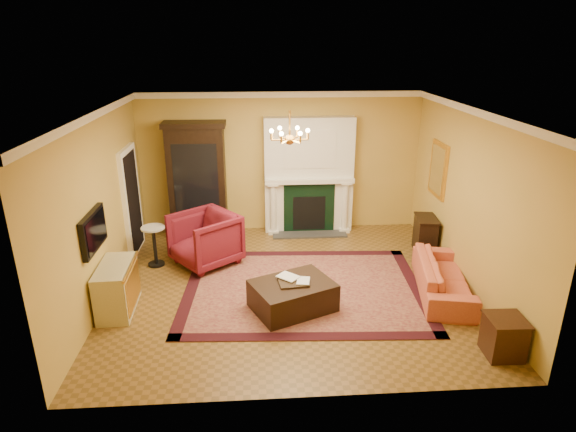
{
  "coord_description": "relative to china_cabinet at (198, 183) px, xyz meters",
  "views": [
    {
      "loc": [
        -0.53,
        -7.35,
        4.03
      ],
      "look_at": [
        -0.0,
        0.3,
        1.18
      ],
      "focal_mm": 30.0,
      "sensor_mm": 36.0,
      "label": 1
    }
  ],
  "objects": [
    {
      "name": "topiary_right",
      "position": [
        3.09,
        0.04,
        0.32
      ],
      "size": [
        0.17,
        0.17,
        0.47
      ],
      "color": "tan",
      "rests_on": "fireplace"
    },
    {
      "name": "tv_panel",
      "position": [
        -1.18,
        -3.09,
        0.18
      ],
      "size": [
        0.09,
        0.95,
        0.58
      ],
      "color": "black",
      "rests_on": "wall_left"
    },
    {
      "name": "coral_sofa",
      "position": [
        4.3,
        -2.89,
        -0.78
      ],
      "size": [
        0.95,
        2.05,
        0.77
      ],
      "primitive_type": "imported",
      "rotation": [
        0.0,
        0.0,
        1.38
      ],
      "color": "#C9603F",
      "rests_on": "floor"
    },
    {
      "name": "ottoman_tray",
      "position": [
        1.77,
        -3.26,
        -0.69
      ],
      "size": [
        0.49,
        0.4,
        0.03
      ],
      "primitive_type": "cube",
      "rotation": [
        0.0,
        0.0,
        0.12
      ],
      "color": "black",
      "rests_on": "leather_ottoman"
    },
    {
      "name": "chandelier",
      "position": [
        1.76,
        -2.49,
        1.44
      ],
      "size": [
        0.63,
        0.55,
        0.53
      ],
      "color": "#C18635",
      "rests_on": "ceiling"
    },
    {
      "name": "ceiling",
      "position": [
        1.76,
        -2.49,
        1.84
      ],
      "size": [
        6.0,
        5.5,
        0.02
      ],
      "primitive_type": "cube",
      "color": "white",
      "rests_on": "wall_back"
    },
    {
      "name": "book_b",
      "position": [
        1.82,
        -3.25,
        -0.54
      ],
      "size": [
        0.2,
        0.05,
        0.27
      ],
      "primitive_type": "imported",
      "rotation": [
        0.0,
        0.0,
        -0.17
      ],
      "color": "gray",
      "rests_on": "ottoman_tray"
    },
    {
      "name": "end_table",
      "position": [
        4.48,
        -4.6,
        -0.9
      ],
      "size": [
        0.48,
        0.48,
        0.54
      ],
      "primitive_type": "cube",
      "rotation": [
        0.0,
        0.0,
        -0.03
      ],
      "color": "#33170E",
      "rests_on": "floor"
    },
    {
      "name": "wingback_armchair",
      "position": [
        0.25,
        -1.49,
        -0.62
      ],
      "size": [
        1.44,
        1.45,
        1.09
      ],
      "primitive_type": "imported",
      "rotation": [
        0.0,
        0.0,
        -0.9
      ],
      "color": "maroon",
      "rests_on": "floor"
    },
    {
      "name": "pedestal_table",
      "position": [
        -0.68,
        -1.5,
        -0.72
      ],
      "size": [
        0.43,
        0.43,
        0.77
      ],
      "color": "black",
      "rests_on": "floor"
    },
    {
      "name": "topiary_left",
      "position": [
        1.58,
        0.04,
        0.31
      ],
      "size": [
        0.17,
        0.17,
        0.46
      ],
      "color": "tan",
      "rests_on": "fireplace"
    },
    {
      "name": "crown_molding",
      "position": [
        1.76,
        -1.53,
        1.77
      ],
      "size": [
        6.0,
        5.5,
        0.12
      ],
      "color": "white",
      "rests_on": "ceiling"
    },
    {
      "name": "oriental_rug",
      "position": [
        2.0,
        -2.61,
        -1.16
      ],
      "size": [
        4.19,
        3.24,
        0.02
      ],
      "primitive_type": "cube",
      "rotation": [
        0.0,
        0.0,
        -0.05
      ],
      "color": "#4E101C",
      "rests_on": "floor"
    },
    {
      "name": "wall_left",
      "position": [
        -1.25,
        -2.49,
        0.33
      ],
      "size": [
        0.02,
        5.5,
        3.0
      ],
      "primitive_type": "cube",
      "color": "gold",
      "rests_on": "floor"
    },
    {
      "name": "wall_back",
      "position": [
        1.76,
        0.27,
        0.33
      ],
      "size": [
        6.0,
        0.02,
        3.0
      ],
      "primitive_type": "cube",
      "color": "gold",
      "rests_on": "floor"
    },
    {
      "name": "commode",
      "position": [
        -0.97,
        -3.06,
        -0.79
      ],
      "size": [
        0.52,
        1.04,
        0.76
      ],
      "primitive_type": "cube",
      "rotation": [
        0.0,
        0.0,
        0.04
      ],
      "color": "#C0B48C",
      "rests_on": "floor"
    },
    {
      "name": "leather_ottoman",
      "position": [
        1.76,
        -3.24,
        -0.93
      ],
      "size": [
        1.45,
        1.29,
        0.45
      ],
      "primitive_type": "cube",
      "rotation": [
        0.0,
        0.0,
        0.43
      ],
      "color": "black",
      "rests_on": "oriental_rug"
    },
    {
      "name": "doorway",
      "position": [
        -1.19,
        -0.79,
        -0.12
      ],
      "size": [
        0.08,
        1.05,
        2.1
      ],
      "color": "white",
      "rests_on": "wall_left"
    },
    {
      "name": "console_table",
      "position": [
        4.54,
        -1.26,
        -0.81
      ],
      "size": [
        0.45,
        0.68,
        0.71
      ],
      "primitive_type": "cube",
      "rotation": [
        0.0,
        0.0,
        -0.14
      ],
      "color": "black",
      "rests_on": "floor"
    },
    {
      "name": "wall_front",
      "position": [
        1.76,
        -5.25,
        0.33
      ],
      "size": [
        6.0,
        0.02,
        3.0
      ],
      "primitive_type": "cube",
      "color": "gold",
      "rests_on": "floor"
    },
    {
      "name": "fireplace",
      "position": [
        2.36,
        0.08,
        0.03
      ],
      "size": [
        1.9,
        0.7,
        2.5
      ],
      "color": "silver",
      "rests_on": "wall_back"
    },
    {
      "name": "gilt_mirror",
      "position": [
        4.73,
        -1.09,
        0.48
      ],
      "size": [
        0.06,
        0.76,
        1.05
      ],
      "color": "gold",
      "rests_on": "wall_right"
    },
    {
      "name": "wall_right",
      "position": [
        4.77,
        -2.49,
        0.33
      ],
      "size": [
        0.02,
        5.5,
        3.0
      ],
      "primitive_type": "cube",
      "color": "gold",
      "rests_on": "floor"
    },
    {
      "name": "book_a",
      "position": [
        1.62,
        -3.22,
        -0.51
      ],
      "size": [
        0.18,
        0.2,
        0.32
      ],
      "primitive_type": "imported",
      "rotation": [
        0.0,
        0.0,
        0.84
      ],
      "color": "gray",
      "rests_on": "ottoman_tray"
    },
    {
      "name": "floor",
      "position": [
        1.76,
        -2.49,
        -1.18
      ],
      "size": [
        6.0,
        5.5,
        0.02
      ],
      "primitive_type": "cube",
      "color": "brown",
      "rests_on": "ground"
    },
    {
      "name": "china_cabinet",
      "position": [
        0.0,
        0.0,
        0.0
      ],
      "size": [
        1.17,
        0.53,
        2.34
      ],
      "primitive_type": "cube",
      "rotation": [
        0.0,
        0.0,
        -0.0
      ],
      "color": "black",
      "rests_on": "floor"
    }
  ]
}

